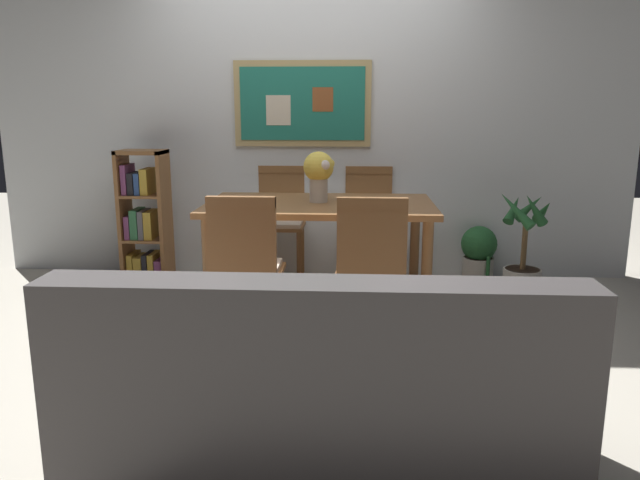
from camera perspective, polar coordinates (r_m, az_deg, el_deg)
ground_plane at (r=3.87m, az=-2.22°, el=-8.55°), size 12.00×12.00×0.00m
wall_back_with_painting at (r=5.03m, az=-0.80°, el=11.48°), size 5.20×0.14×2.60m
dining_table at (r=4.16m, az=-0.02°, el=2.29°), size 1.55×0.94×0.74m
dining_chair_far_right at (r=4.94m, az=4.58°, el=2.51°), size 0.40×0.41×0.91m
dining_chair_far_left at (r=4.99m, az=-3.71°, el=2.62°), size 0.40×0.41×0.91m
dining_chair_near_left at (r=3.48m, az=-7.00°, el=-1.77°), size 0.40×0.41×0.91m
dining_chair_near_right at (r=3.43m, az=4.80°, el=-1.94°), size 0.40×0.41×0.91m
leather_couch at (r=2.36m, az=-0.20°, el=-14.58°), size 1.80×0.84×0.84m
bookshelf at (r=5.02m, az=-16.18°, el=1.55°), size 0.36×0.28×1.06m
potted_ivy at (r=5.03m, az=14.68°, el=-1.19°), size 0.28×0.29×0.47m
potted_palm at (r=4.69m, az=18.55°, el=-1.67°), size 0.41×0.42×0.81m
flower_vase at (r=4.14m, az=-0.11°, el=6.44°), size 0.21×0.21×0.35m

